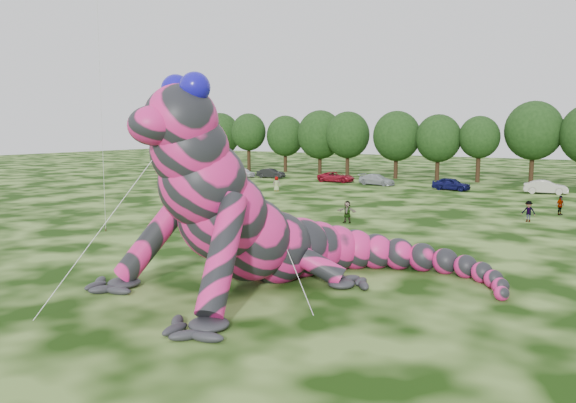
{
  "coord_description": "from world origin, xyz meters",
  "views": [
    {
      "loc": [
        18.61,
        -18.23,
        7.26
      ],
      "look_at": [
        5.73,
        2.51,
        4.0
      ],
      "focal_mm": 35.0,
      "sensor_mm": 36.0,
      "label": 1
    }
  ],
  "objects_px": {
    "tree_2": "(220,141)",
    "car_1": "(271,173)",
    "tree_3": "(249,142)",
    "tree_6": "(348,144)",
    "car_0": "(243,172)",
    "tree_4": "(285,144)",
    "car_3": "(377,180)",
    "tree_8": "(438,148)",
    "spectator_2": "(529,211)",
    "inflatable_gecko": "(273,182)",
    "tree_0": "(173,140)",
    "tree_7": "(396,145)",
    "car_4": "(451,184)",
    "spectator_3": "(560,205)",
    "tree_5": "(320,142)",
    "spectator_4": "(277,184)",
    "car_5": "(546,187)",
    "tree_9": "(479,149)",
    "tree_10": "(533,143)",
    "car_2": "(336,177)",
    "spectator_5": "(347,212)",
    "tree_1": "(194,140)"
  },
  "relations": [
    {
      "from": "car_4",
      "to": "car_5",
      "type": "relative_size",
      "value": 0.96
    },
    {
      "from": "tree_3",
      "to": "car_1",
      "type": "xyz_separation_m",
      "value": [
        10.2,
        -8.84,
        -4.05
      ]
    },
    {
      "from": "tree_2",
      "to": "tree_10",
      "type": "height_order",
      "value": "tree_10"
    },
    {
      "from": "tree_3",
      "to": "spectator_4",
      "type": "height_order",
      "value": "tree_3"
    },
    {
      "from": "tree_0",
      "to": "tree_9",
      "type": "height_order",
      "value": "tree_0"
    },
    {
      "from": "tree_2",
      "to": "car_1",
      "type": "distance_m",
      "value": 20.85
    },
    {
      "from": "tree_8",
      "to": "car_4",
      "type": "bearing_deg",
      "value": -65.24
    },
    {
      "from": "tree_3",
      "to": "car_1",
      "type": "height_order",
      "value": "tree_3"
    },
    {
      "from": "tree_10",
      "to": "car_1",
      "type": "distance_m",
      "value": 34.81
    },
    {
      "from": "tree_6",
      "to": "tree_8",
      "type": "relative_size",
      "value": 1.06
    },
    {
      "from": "tree_5",
      "to": "car_2",
      "type": "height_order",
      "value": "tree_5"
    },
    {
      "from": "spectator_5",
      "to": "tree_5",
      "type": "bearing_deg",
      "value": 116.76
    },
    {
      "from": "tree_2",
      "to": "car_3",
      "type": "bearing_deg",
      "value": -18.82
    },
    {
      "from": "tree_5",
      "to": "tree_10",
      "type": "xyz_separation_m",
      "value": [
        30.52,
        0.14,
        0.35
      ]
    },
    {
      "from": "tree_8",
      "to": "car_3",
      "type": "bearing_deg",
      "value": -115.05
    },
    {
      "from": "car_2",
      "to": "tree_10",
      "type": "bearing_deg",
      "value": -69.88
    },
    {
      "from": "car_1",
      "to": "car_4",
      "type": "distance_m",
      "value": 26.34
    },
    {
      "from": "car_3",
      "to": "tree_6",
      "type": "bearing_deg",
      "value": 50.01
    },
    {
      "from": "tree_2",
      "to": "car_1",
      "type": "relative_size",
      "value": 2.38
    },
    {
      "from": "tree_0",
      "to": "spectator_3",
      "type": "bearing_deg",
      "value": -21.29
    },
    {
      "from": "tree_5",
      "to": "spectator_4",
      "type": "xyz_separation_m",
      "value": [
        7.26,
        -23.57,
        -4.07
      ]
    },
    {
      "from": "tree_3",
      "to": "tree_6",
      "type": "bearing_deg",
      "value": -1.21
    },
    {
      "from": "tree_10",
      "to": "car_1",
      "type": "xyz_separation_m",
      "value": [
        -32.91,
        -10.35,
        -4.58
      ]
    },
    {
      "from": "spectator_3",
      "to": "car_1",
      "type": "bearing_deg",
      "value": 98.16
    },
    {
      "from": "tree_4",
      "to": "car_3",
      "type": "distance_m",
      "value": 24.13
    },
    {
      "from": "tree_3",
      "to": "tree_1",
      "type": "bearing_deg",
      "value": 175.55
    },
    {
      "from": "tree_7",
      "to": "car_4",
      "type": "bearing_deg",
      "value": -44.36
    },
    {
      "from": "car_5",
      "to": "spectator_2",
      "type": "distance_m",
      "value": 20.54
    },
    {
      "from": "tree_8",
      "to": "car_1",
      "type": "xyz_separation_m",
      "value": [
        -21.3,
        -8.76,
        -3.8
      ]
    },
    {
      "from": "tree_8",
      "to": "spectator_2",
      "type": "xyz_separation_m",
      "value": [
        16.1,
        -29.32,
        -3.66
      ]
    },
    {
      "from": "tree_2",
      "to": "car_2",
      "type": "height_order",
      "value": "tree_2"
    },
    {
      "from": "tree_0",
      "to": "spectator_5",
      "type": "bearing_deg",
      "value": -35.66
    },
    {
      "from": "tree_0",
      "to": "tree_6",
      "type": "relative_size",
      "value": 1.0
    },
    {
      "from": "tree_2",
      "to": "tree_3",
      "type": "height_order",
      "value": "tree_2"
    },
    {
      "from": "inflatable_gecko",
      "to": "tree_6",
      "type": "xyz_separation_m",
      "value": [
        -21.82,
        53.17,
        0.02
      ]
    },
    {
      "from": "tree_2",
      "to": "tree_7",
      "type": "distance_m",
      "value": 33.0
    },
    {
      "from": "tree_3",
      "to": "spectator_3",
      "type": "xyz_separation_m",
      "value": [
        49.26,
        -24.36,
        -3.92
      ]
    },
    {
      "from": "tree_9",
      "to": "car_0",
      "type": "relative_size",
      "value": 2.13
    },
    {
      "from": "tree_4",
      "to": "tree_7",
      "type": "relative_size",
      "value": 0.96
    },
    {
      "from": "tree_6",
      "to": "car_4",
      "type": "distance_m",
      "value": 21.47
    },
    {
      "from": "car_0",
      "to": "car_1",
      "type": "height_order",
      "value": "car_0"
    },
    {
      "from": "spectator_5",
      "to": "tree_9",
      "type": "bearing_deg",
      "value": 84.23
    },
    {
      "from": "tree_0",
      "to": "spectator_2",
      "type": "bearing_deg",
      "value": -25.42
    },
    {
      "from": "tree_6",
      "to": "car_0",
      "type": "relative_size",
      "value": 2.33
    },
    {
      "from": "car_3",
      "to": "car_5",
      "type": "distance_m",
      "value": 19.32
    },
    {
      "from": "tree_7",
      "to": "car_0",
      "type": "relative_size",
      "value": 2.33
    },
    {
      "from": "spectator_2",
      "to": "tree_0",
      "type": "bearing_deg",
      "value": 164.48
    },
    {
      "from": "tree_3",
      "to": "spectator_3",
      "type": "bearing_deg",
      "value": -26.32
    },
    {
      "from": "car_1",
      "to": "tree_5",
      "type": "bearing_deg",
      "value": -19.14
    },
    {
      "from": "tree_0",
      "to": "inflatable_gecko",
      "type": "bearing_deg",
      "value": -43.45
    }
  ]
}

